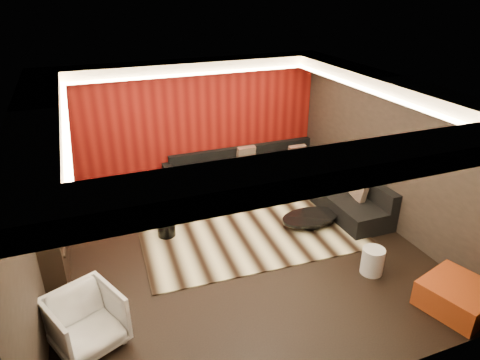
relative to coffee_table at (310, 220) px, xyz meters
name	(u,v)px	position (x,y,z in m)	size (l,w,h in m)	color
floor	(236,252)	(-1.61, -0.29, -0.13)	(6.00, 6.00, 0.02)	black
ceiling	(236,90)	(-1.61, -0.29, 2.69)	(6.00, 6.00, 0.02)	silver
wall_back	(187,124)	(-1.61, 2.72, 1.28)	(6.00, 0.02, 2.80)	black
wall_left	(30,212)	(-4.62, -0.29, 1.28)	(0.02, 6.00, 2.80)	black
wall_right	(390,153)	(1.40, -0.29, 1.28)	(0.02, 6.00, 2.80)	black
red_feature_wall	(188,124)	(-1.61, 2.68, 1.28)	(5.98, 0.05, 2.78)	#6B0C0A
soffit_back	(188,66)	(-1.61, 2.41, 2.57)	(6.00, 0.60, 0.22)	silver
soffit_front	(338,166)	(-1.61, -2.99, 2.57)	(6.00, 0.60, 0.22)	silver
soffit_left	(35,118)	(-4.31, -0.29, 2.57)	(0.60, 4.80, 0.22)	silver
soffit_right	(387,83)	(1.09, -0.29, 2.57)	(0.60, 4.80, 0.22)	silver
cove_back	(193,74)	(-1.61, 2.07, 2.48)	(4.80, 0.08, 0.04)	#FFD899
cove_front	(319,162)	(-1.61, -2.65, 2.48)	(4.80, 0.08, 0.04)	#FFD899
cove_left	(65,122)	(-3.97, -0.29, 2.48)	(0.08, 4.80, 0.04)	#FFD899
cove_right	(369,91)	(0.75, -0.29, 2.48)	(0.08, 4.80, 0.04)	#FFD899
tv_surround	(47,209)	(-4.46, 0.31, 0.98)	(0.30, 2.00, 2.20)	black
tv_screen	(55,187)	(-4.30, 0.31, 1.33)	(0.04, 1.30, 0.80)	black
tv_shelf	(63,229)	(-4.30, 0.31, 0.58)	(0.04, 1.60, 0.04)	black
rug	(246,224)	(-1.12, 0.49, -0.11)	(4.00, 3.00, 0.02)	beige
coffee_table	(310,220)	(0.00, 0.00, 0.00)	(1.14, 1.14, 0.19)	black
drum_stool	(166,226)	(-2.63, 0.63, 0.10)	(0.33, 0.33, 0.38)	black
striped_pouf	(159,199)	(-2.53, 1.74, 0.09)	(0.68, 0.68, 0.37)	beige
white_side_table	(372,261)	(0.20, -1.62, 0.10)	(0.35, 0.35, 0.44)	silver
orange_ottoman	(457,296)	(0.82, -2.72, 0.08)	(0.88, 0.88, 0.39)	maroon
armchair	(86,321)	(-4.11, -1.54, 0.26)	(0.81, 0.83, 0.76)	white
sectional_sofa	(280,179)	(0.13, 1.58, 0.15)	(3.65, 3.50, 0.75)	black
throw_pillows	(305,165)	(0.61, 1.36, 0.50)	(1.68, 2.75, 0.50)	#CEAE97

